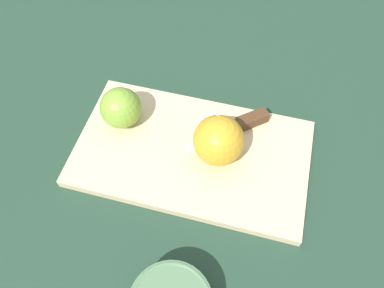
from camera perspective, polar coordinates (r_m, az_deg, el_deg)
name	(u,v)px	position (r m, az deg, el deg)	size (l,w,h in m)	color
ground_plane	(192,156)	(0.65, 0.00, -1.78)	(4.00, 4.00, 0.00)	#1E3828
cutting_board	(192,153)	(0.64, 0.00, -1.38)	(0.41, 0.26, 0.02)	#D1B789
apple_half_left	(121,108)	(0.65, -10.82, 5.42)	(0.07, 0.07, 0.07)	olive
apple_half_right	(219,139)	(0.60, 4.15, 0.79)	(0.08, 0.08, 0.08)	gold
knife	(246,122)	(0.66, 8.24, 3.26)	(0.14, 0.10, 0.02)	silver
apple_slice	(218,126)	(0.66, 4.04, 2.76)	(0.05, 0.05, 0.00)	beige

